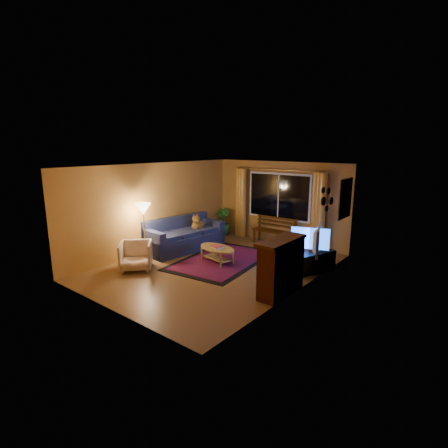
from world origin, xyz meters
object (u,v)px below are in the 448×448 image
Objects in this scene: sofa at (184,234)px; coffee_table at (217,255)px; floor_lamp at (144,232)px; tv_console at (313,262)px; armchair at (136,254)px; bench at (274,238)px.

coffee_table is at bearing -3.41° from sofa.
tv_console is (3.86, 1.93, -0.52)m from floor_lamp.
coffee_table is (1.22, 1.62, -0.18)m from armchair.
floor_lamp is 4.35m from tv_console.
tv_console reaches higher than bench.
armchair is at bearing -55.46° from floor_lamp.
armchair is 0.66× the size of tv_console.
armchair is at bearing -122.60° from tv_console.
sofa is 2.03× the size of coffee_table.
bench is at bearing 163.76° from tv_console.
coffee_table is 2.40m from tv_console.
sofa is 1.52× the size of floor_lamp.
tv_console is at bearing 23.17° from coffee_table.
armchair is at bearing -126.97° from coffee_table.
coffee_table is 0.97× the size of tv_console.
floor_lamp is 1.34× the size of coffee_table.
tv_console is at bearing 26.54° from floor_lamp.
armchair is (0.26, -1.90, -0.08)m from sofa.
sofa reaches higher than armchair.
bench is 2.42m from coffee_table.
sofa is 1.92m from armchair.
sofa is 3.01× the size of armchair.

